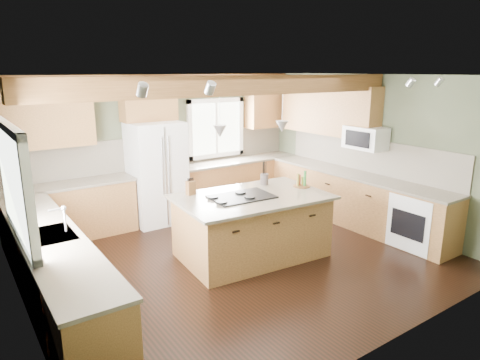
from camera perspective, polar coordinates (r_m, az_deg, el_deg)
floor at (r=6.35m, az=-0.13°, el=-10.35°), size 5.60×5.60×0.00m
ceiling at (r=5.77m, az=-0.14°, el=13.80°), size 5.60×5.60×0.00m
wall_back at (r=8.07m, az=-10.32°, el=4.48°), size 5.60×0.00×5.60m
wall_left at (r=4.96m, az=-27.85°, el=-3.26°), size 0.00×5.00×5.00m
wall_right at (r=7.83m, az=17.00°, el=3.78°), size 0.00×5.00×5.00m
ceiling_beam at (r=5.76m, az=-0.05°, el=12.51°), size 5.55×0.26×0.26m
soffit_trim at (r=7.86m, az=-10.42°, el=13.31°), size 5.55×0.20×0.10m
backsplash_back at (r=8.07m, az=-10.25°, el=3.83°), size 5.58×0.03×0.58m
backsplash_right at (r=7.87m, az=16.60°, el=3.19°), size 0.03×3.70×0.58m
base_cab_back_left at (r=7.44m, az=-21.65°, el=-4.00°), size 2.02×0.60×0.88m
counter_back_left at (r=7.32m, az=-21.99°, el=-0.58°), size 2.06×0.64×0.04m
base_cab_back_right at (r=8.71m, az=-0.31°, el=-0.34°), size 2.62×0.60×0.88m
counter_back_right at (r=8.61m, az=-0.31°, el=2.62°), size 2.66×0.64×0.04m
base_cab_left at (r=5.34m, az=-23.59°, el=-11.46°), size 0.60×3.70×0.88m
counter_left at (r=5.17m, az=-24.10°, el=-6.85°), size 0.64×3.74×0.04m
base_cab_right at (r=7.83m, az=14.88°, el=-2.55°), size 0.60×3.70×0.88m
counter_right at (r=7.71m, az=15.10°, el=0.72°), size 0.64×3.74×0.04m
upper_cab_back_left at (r=7.22m, az=-24.56°, el=7.48°), size 1.40×0.35×0.90m
upper_cab_over_fridge at (r=7.69m, az=-12.12°, el=10.30°), size 0.96×0.35×0.70m
upper_cab_right at (r=8.20m, az=11.60°, el=9.16°), size 0.35×2.20×0.90m
upper_cab_back_corner at (r=9.03m, az=3.52°, el=9.89°), size 0.90×0.35×0.90m
window_left at (r=4.95m, az=-28.03°, el=-0.31°), size 0.04×1.60×1.05m
window_back at (r=8.55m, az=-3.28°, el=6.93°), size 1.10×0.04×1.00m
sink at (r=5.17m, az=-24.11°, el=-6.80°), size 0.50×0.65×0.03m
faucet at (r=5.15m, az=-22.31°, el=-4.96°), size 0.02×0.02×0.28m
dishwasher at (r=4.22m, az=-19.61°, el=-18.45°), size 0.60×0.60×0.84m
oven at (r=7.11m, az=22.80°, el=-5.06°), size 0.60×0.72×0.84m
microwave at (r=7.59m, az=16.39°, el=5.42°), size 0.40×0.70×0.38m
pendant_left at (r=5.68m, az=-2.69°, el=6.49°), size 0.18×0.18×0.16m
pendant_right at (r=6.21m, az=5.63°, el=7.11°), size 0.18×0.18×0.16m
refrigerator at (r=7.69m, az=-11.03°, el=0.91°), size 0.90×0.74×1.80m
island at (r=6.29m, az=1.55°, el=-6.29°), size 2.10×1.39×0.88m
island_top at (r=6.14m, az=1.58°, el=-2.27°), size 2.25×1.53×0.04m
cooktop at (r=6.05m, az=0.23°, el=-2.23°), size 0.92×0.65×0.02m
knife_block at (r=6.19m, az=-6.58°, el=-1.04°), size 0.13×0.10×0.20m
utensil_crock at (r=6.72m, az=3.27°, el=0.11°), size 0.14×0.14×0.17m
bottle_tray at (r=6.64m, az=8.25°, el=0.10°), size 0.33×0.33×0.23m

